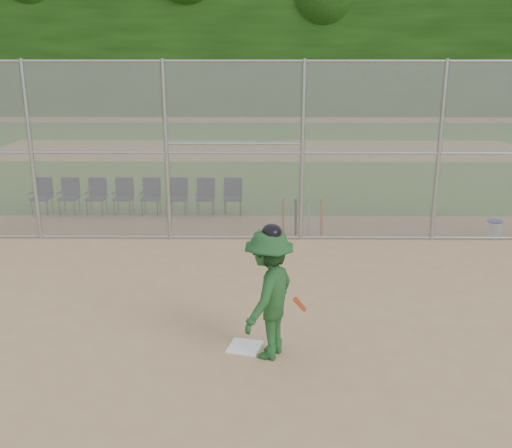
{
  "coord_description": "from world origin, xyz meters",
  "views": [
    {
      "loc": [
        0.1,
        -7.48,
        4.04
      ],
      "look_at": [
        0.0,
        2.5,
        1.1
      ],
      "focal_mm": 40.0,
      "sensor_mm": 36.0,
      "label": 1
    }
  ],
  "objects_px": {
    "home_plate": "(245,347)",
    "water_cooler": "(494,229)",
    "chair_0": "(42,197)",
    "batter_at_plate": "(269,294)"
  },
  "relations": [
    {
      "from": "home_plate",
      "to": "water_cooler",
      "type": "relative_size",
      "value": 1.07
    },
    {
      "from": "home_plate",
      "to": "water_cooler",
      "type": "bearing_deg",
      "value": 43.13
    },
    {
      "from": "home_plate",
      "to": "chair_0",
      "type": "xyz_separation_m",
      "value": [
        -5.57,
        7.16,
        0.47
      ]
    },
    {
      "from": "home_plate",
      "to": "batter_at_plate",
      "type": "xyz_separation_m",
      "value": [
        0.34,
        -0.2,
        0.92
      ]
    },
    {
      "from": "water_cooler",
      "to": "chair_0",
      "type": "relative_size",
      "value": 0.44
    },
    {
      "from": "batter_at_plate",
      "to": "water_cooler",
      "type": "distance_m",
      "value": 7.63
    },
    {
      "from": "home_plate",
      "to": "chair_0",
      "type": "height_order",
      "value": "chair_0"
    },
    {
      "from": "home_plate",
      "to": "water_cooler",
      "type": "height_order",
      "value": "water_cooler"
    },
    {
      "from": "home_plate",
      "to": "water_cooler",
      "type": "xyz_separation_m",
      "value": [
        5.62,
        5.26,
        0.2
      ]
    },
    {
      "from": "batter_at_plate",
      "to": "chair_0",
      "type": "xyz_separation_m",
      "value": [
        -5.91,
        7.36,
        -0.45
      ]
    }
  ]
}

